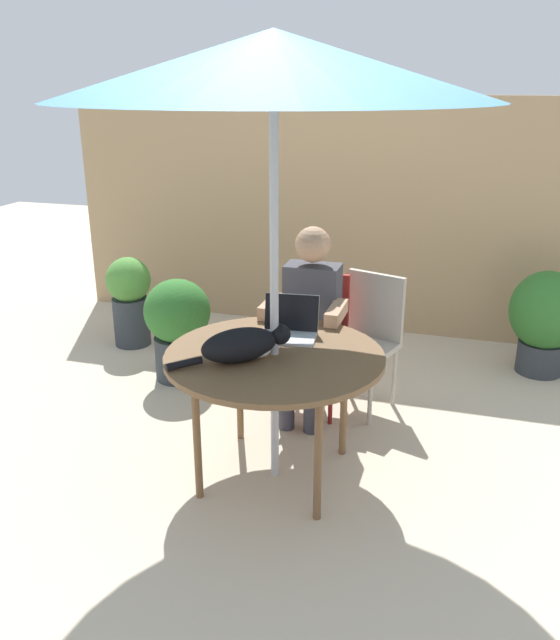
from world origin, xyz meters
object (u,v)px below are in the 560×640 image
Objects in this scene: laptop at (290,324)px; potted_plant_corner at (130,297)px; patio_umbrella at (274,66)px; chair_empty at (368,331)px; cat at (244,345)px; potted_plant_near_fence at (546,317)px; person_seated at (309,314)px; chair_occupied at (315,331)px; potted_plant_by_chair at (178,324)px; patio_table at (275,363)px.

potted_plant_corner is at bearing 144.35° from laptop.
patio_umbrella is 2.56× the size of chair_empty.
potted_plant_near_fence is (1.62, 1.98, -0.37)m from cat.
potted_plant_near_fence is at bearing 36.90° from person_seated.
chair_occupied is 2.72× the size of laptop.
patio_umbrella is 3.05× the size of potted_plant_by_chair.
chair_empty is at bearing 16.21° from chair_occupied.
chair_occupied is 1.78m from potted_plant_near_fence.
potted_plant_near_fence is at bearing 32.84° from chair_occupied.
potted_plant_near_fence is (1.50, 1.86, -0.24)m from patio_table.
chair_empty is 1.68× the size of cat.
patio_umbrella is 2.24m from potted_plant_by_chair.
person_seated is (0.00, 0.74, 0.02)m from patio_table.
patio_umbrella reaches higher than person_seated.
patio_umbrella is 2.92× the size of potted_plant_near_fence.
person_seated is 1.67× the size of potted_plant_corner.
chair_empty is at bearing 71.63° from patio_table.
person_seated is 1.58× the size of potted_plant_near_fence.
laptop is at bearing -89.48° from person_seated.
cat reaches higher than patio_table.
chair_occupied and chair_empty have the same top height.
potted_plant_corner is (-1.69, 0.59, -0.12)m from chair_occupied.
cat is at bearing -107.87° from laptop.
chair_empty is 1.14× the size of potted_plant_near_fence.
potted_plant_corner is (-3.18, -0.37, -0.03)m from potted_plant_near_fence.
person_seated is (0.00, -0.16, 0.17)m from chair_occupied.
cat is at bearing -135.80° from patio_table.
chair_empty is (0.33, 0.10, 0.00)m from chair_occupied.
cat is (-0.45, -1.11, 0.29)m from chair_empty.
potted_plant_by_chair is at bearing 128.89° from cat.
potted_plant_by_chair is (-0.91, 1.13, -0.39)m from cat.
chair_empty is 0.83m from laptop.
laptop reaches higher than potted_plant_by_chair.
laptop is at bearing -114.45° from chair_empty.
patio_umbrella is at bearing -44.28° from potted_plant_by_chair.
patio_table is 2.17× the size of cat.
patio_table is at bearing -128.76° from potted_plant_near_fence.
potted_plant_near_fence is (1.49, 1.59, -0.35)m from laptop.
cat reaches higher than chair_empty.
person_seated is 0.88m from cat.
potted_plant_corner is (-1.56, 1.61, -0.40)m from cat.
laptop is (0.00, 0.28, 0.11)m from patio_table.
cat is (-0.12, -0.12, 0.13)m from patio_table.
potted_plant_near_fence is at bearing 51.24° from patio_table.
person_seated is 1.87m from potted_plant_corner.
cat is (-0.12, -1.02, 0.29)m from chair_occupied.
cat is at bearing -112.17° from chair_empty.
chair_occupied is (0.00, 0.90, -1.60)m from patio_umbrella.
laptop is (0.00, -0.62, 0.27)m from chair_occupied.
chair_empty is at bearing 71.63° from patio_umbrella.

